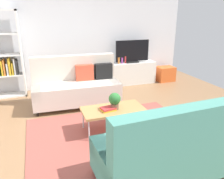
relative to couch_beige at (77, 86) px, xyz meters
The scene contains 16 objects.
ground_plane 1.48m from the couch_beige, 80.92° to the right, with size 7.68×7.68×0.00m, color #936B47.
wall_far 1.74m from the couch_beige, 80.99° to the left, with size 6.40×0.12×2.90m, color silver.
area_rug 1.71m from the couch_beige, 78.50° to the right, with size 2.90×2.20×0.01m, color #9E4C42.
couch_beige is the anchor object (origin of this frame).
couch_green 2.92m from the couch_beige, 76.83° to the right, with size 1.93×0.92×1.10m.
coffee_table 1.47m from the couch_beige, 75.04° to the right, with size 1.10×0.56×0.42m.
tv_console 2.12m from the couch_beige, 30.25° to the left, with size 1.40×0.44×0.64m, color silver.
tv 2.16m from the couch_beige, 29.78° to the left, with size 1.00×0.20×0.64m.
storage_trunk 3.09m from the couch_beige, 18.25° to the left, with size 0.52×0.40×0.44m, color orange.
potted_plant 1.51m from the couch_beige, 74.61° to the right, with size 0.21×0.21×0.30m.
table_book_0 1.49m from the couch_beige, 79.42° to the right, with size 0.24×0.18×0.03m, color gold.
table_book_1 1.49m from the couch_beige, 79.42° to the right, with size 0.24×0.18×0.03m, color red.
vase_0 1.69m from the couch_beige, 41.82° to the left, with size 0.10×0.10×0.14m, color #4C72B2.
bottle_0 1.76m from the couch_beige, 36.17° to the left, with size 0.05×0.05×0.18m, color orange.
bottle_1 1.84m from the couch_beige, 34.26° to the left, with size 0.05×0.05×0.16m, color purple.
bottle_2 1.93m from the couch_beige, 32.55° to the left, with size 0.05×0.05×0.20m, color red.
Camera 1 is at (-1.05, -3.47, 2.04)m, focal length 36.12 mm.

